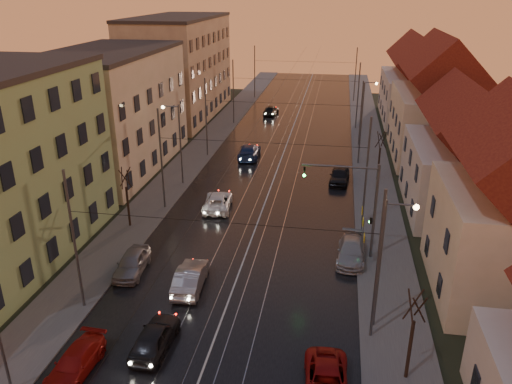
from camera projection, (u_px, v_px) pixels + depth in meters
The scene contains 39 objects.
road at pixel (282, 157), 57.59m from camera, with size 16.00×120.00×0.04m, color black.
sidewalk_left at pixel (198, 152), 59.08m from camera, with size 4.00×120.00×0.15m, color #4C4C4C.
sidewalk_right at pixel (370, 161), 56.06m from camera, with size 4.00×120.00×0.15m, color #4C4C4C.
tram_rail_0 at pixel (263, 156), 57.91m from camera, with size 0.06×120.00×0.03m, color gray.
tram_rail_1 at pixel (275, 156), 57.69m from camera, with size 0.06×120.00×0.03m, color gray.
tram_rail_2 at pixel (289, 157), 57.46m from camera, with size 0.06×120.00×0.03m, color gray.
tram_rail_3 at pixel (301, 158), 57.24m from camera, with size 0.06×120.00×0.03m, color gray.
apartment_left_2 at pixel (112, 112), 52.48m from camera, with size 10.00×20.00×12.00m, color #AFA887.
apartment_left_3 at pixel (180, 68), 73.99m from camera, with size 10.00×24.00×14.00m, color #8D735B.
house_right_2 at pixel (466, 160), 42.31m from camera, with size 9.18×12.24×9.20m.
house_right_3 at pixel (438, 107), 55.55m from camera, with size 9.18×14.28×11.50m.
house_right_4 at pixel (416, 85), 72.25m from camera, with size 9.18×16.32×10.00m.
catenary_pole_l_1 at pixel (74, 243), 28.91m from camera, with size 0.16×0.16×9.00m, color #595B60.
catenary_pole_r_1 at pixel (378, 268), 26.31m from camera, with size 0.16×0.16×9.00m, color #595B60.
catenary_pole_l_2 at pixel (161, 160), 42.59m from camera, with size 0.16×0.16×9.00m, color #595B60.
catenary_pole_r_2 at pixel (367, 172), 39.99m from camera, with size 0.16×0.16×9.00m, color #595B60.
catenary_pole_l_3 at pixel (206, 118), 56.27m from camera, with size 0.16×0.16×9.00m, color #595B60.
catenary_pole_r_3 at pixel (361, 124), 53.67m from camera, with size 0.16×0.16×9.00m, color #595B60.
catenary_pole_l_4 at pixel (233, 92), 69.95m from camera, with size 0.16×0.16×9.00m, color #595B60.
catenary_pole_r_4 at pixel (358, 96), 67.35m from camera, with size 0.16×0.16×9.00m, color #595B60.
catenary_pole_l_5 at pixel (255, 72), 86.36m from camera, with size 0.16×0.16×9.00m, color #595B60.
catenary_pole_r_5 at pixel (355, 75), 83.76m from camera, with size 0.16×0.16×9.00m, color #595B60.
street_lamp_1 at pixel (387, 253), 27.00m from camera, with size 1.75×0.32×8.00m.
street_lamp_2 at pixel (177, 136), 47.99m from camera, with size 1.75×0.32×8.00m.
street_lamp_3 at pixel (364, 107), 59.83m from camera, with size 1.75×0.32×8.00m.
traffic_light_mast at pixel (361, 199), 34.57m from camera, with size 5.30×0.32×7.20m.
bare_tree_0 at pixel (127, 199), 39.95m from camera, with size 1.09×1.09×5.11m.
bare_tree_1 at pixel (411, 339), 24.10m from camera, with size 1.09×1.09×5.11m.
bare_tree_2 at pixel (379, 158), 49.61m from camera, with size 1.09×1.09×5.11m.
driving_car_0 at pixel (155, 337), 26.92m from camera, with size 1.73×4.31×1.47m, color black.
driving_car_1 at pixel (190, 277), 32.36m from camera, with size 1.63×4.68×1.54m, color #949599.
driving_car_2 at pixel (218, 202), 43.99m from camera, with size 2.27×4.92×1.37m, color white.
driving_car_3 at pixel (249, 151), 57.09m from camera, with size 2.22×5.47×1.59m, color navy.
driving_car_4 at pixel (271, 110), 76.26m from camera, with size 1.77×4.39×1.50m, color black.
parked_left_2 at pixel (75, 363), 25.24m from camera, with size 1.72×4.23×1.23m, color maroon.
parked_left_3 at pixel (132, 263), 34.14m from camera, with size 1.74×4.32×1.47m, color gray.
parked_right_0 at pixel (326, 382), 23.94m from camera, with size 2.15×4.65×1.29m, color maroon.
parked_right_1 at pixel (351, 251), 35.73m from camera, with size 1.95×4.80×1.39m, color #A5A5AB.
parked_right_2 at pixel (340, 175), 49.86m from camera, with size 1.81×4.50×1.53m, color black.
Camera 1 is at (5.99, -14.54, 18.24)m, focal length 35.00 mm.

